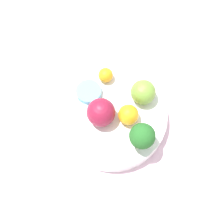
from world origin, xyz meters
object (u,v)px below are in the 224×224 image
at_px(apple_red, 143,92).
at_px(orange_back, 106,75).
at_px(apple_green, 101,112).
at_px(orange_front, 128,115).
at_px(broccoli, 142,136).
at_px(bowl, 112,117).
at_px(small_cup, 89,92).

xyz_separation_m(apple_red, orange_back, (-0.10, 0.01, -0.01)).
xyz_separation_m(apple_green, orange_front, (0.05, 0.03, -0.01)).
relative_size(broccoli, apple_red, 1.31).
xyz_separation_m(apple_green, orange_back, (-0.04, 0.09, -0.01)).
xyz_separation_m(apple_red, apple_green, (-0.06, -0.09, 0.00)).
height_order(bowl, small_cup, small_cup).
distance_m(apple_red, small_cup, 0.13).
bearing_deg(apple_green, bowl, 51.54).
height_order(broccoli, orange_front, broccoli).
distance_m(apple_green, orange_back, 0.10).
height_order(apple_red, apple_green, apple_green).
bearing_deg(apple_green, broccoli, -6.98).
xyz_separation_m(bowl, orange_back, (-0.06, 0.07, 0.04)).
bearing_deg(orange_back, bowl, -52.93).
xyz_separation_m(apple_red, orange_front, (-0.01, -0.06, -0.01)).
relative_size(broccoli, orange_back, 2.15).
distance_m(bowl, orange_front, 0.06).
relative_size(apple_red, orange_back, 1.64).
xyz_separation_m(bowl, small_cup, (-0.07, 0.02, 0.03)).
bearing_deg(broccoli, apple_green, 173.02).
bearing_deg(small_cup, orange_front, -7.69).
bearing_deg(small_cup, orange_back, 73.04).
bearing_deg(orange_back, broccoli, -36.74).
bearing_deg(bowl, broccoli, -20.74).
bearing_deg(orange_back, orange_front, -36.12).
bearing_deg(orange_front, apple_red, 84.73).
height_order(apple_red, orange_front, apple_red).
height_order(broccoli, apple_red, broccoli).
distance_m(apple_green, orange_front, 0.06).
relative_size(bowl, orange_back, 7.30).
bearing_deg(apple_green, orange_front, 26.10).
relative_size(apple_green, orange_front, 1.39).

